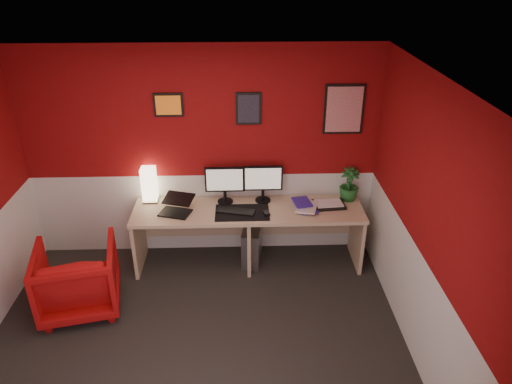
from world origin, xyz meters
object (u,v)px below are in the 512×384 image
laptop (175,205)px  pc_tower (252,244)px  desk (249,236)px  monitor_right (263,178)px  zen_tray (329,205)px  armchair (78,278)px  shoji_lamp (149,186)px  monitor_left (225,180)px  potted_plant (349,184)px

laptop → pc_tower: 1.06m
desk → monitor_right: bearing=48.4°
desk → zen_tray: (0.92, 0.05, 0.38)m
monitor_right → armchair: monitor_right is taller
desk → shoji_lamp: size_ratio=6.50×
desk → monitor_left: (-0.26, 0.18, 0.66)m
pc_tower → monitor_right: bearing=55.5°
armchair → monitor_left: bearing=-161.1°
shoji_lamp → pc_tower: (1.17, -0.19, -0.70)m
armchair → shoji_lamp: bearing=-135.5°
shoji_lamp → zen_tray: bearing=-5.2°
shoji_lamp → armchair: bearing=-123.4°
desk → armchair: desk is taller
monitor_left → pc_tower: size_ratio=1.29×
zen_tray → pc_tower: 1.02m
zen_tray → armchair: zen_tray is taller
monitor_right → pc_tower: 0.82m
pc_tower → armchair: armchair is taller
laptop → potted_plant: potted_plant is taller
desk → monitor_right: 0.71m
monitor_right → laptop: bearing=-164.9°
pc_tower → shoji_lamp: bearing=178.8°
potted_plant → shoji_lamp: bearing=178.9°
monitor_left → zen_tray: size_ratio=1.66×
monitor_left → armchair: (-1.49, -0.90, -0.66)m
laptop → zen_tray: bearing=21.3°
laptop → monitor_right: monitor_right is taller
zen_tray → potted_plant: 0.34m
monitor_left → zen_tray: (1.18, -0.13, -0.28)m
pc_tower → zen_tray: bearing=7.7°
shoji_lamp → laptop: 0.45m
laptop → monitor_right: size_ratio=0.57×
desk → laptop: 0.94m
zen_tray → armchair: (-2.68, -0.77, -0.38)m
desk → pc_tower: size_ratio=5.78×
monitor_right → potted_plant: bearing=-0.3°
potted_plant → armchair: size_ratio=0.50×
desk → monitor_right: monitor_right is taller
shoji_lamp → zen_tray: (2.05, -0.19, -0.18)m
desk → monitor_right: (0.17, 0.20, 0.66)m
potted_plant → armchair: 3.12m
laptop → armchair: laptop is taller
monitor_right → zen_tray: (0.75, -0.15, -0.28)m
monitor_right → pc_tower: monitor_right is taller
zen_tray → potted_plant: (0.25, 0.14, 0.18)m
monitor_right → armchair: 2.24m
potted_plant → pc_tower: potted_plant is taller
shoji_lamp → zen_tray: size_ratio=1.14×
monitor_left → potted_plant: size_ratio=1.47×
pc_tower → armchair: (-1.80, -0.77, 0.14)m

